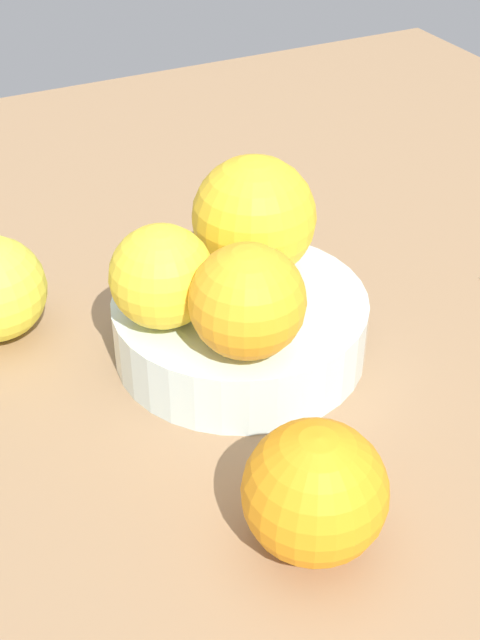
% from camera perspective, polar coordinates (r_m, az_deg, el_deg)
% --- Properties ---
extents(ground_plane, '(1.10, 1.10, 0.02)m').
position_cam_1_polar(ground_plane, '(0.63, 0.00, -2.72)').
color(ground_plane, '#997551').
extents(fruit_bowl, '(0.18, 0.18, 0.04)m').
position_cam_1_polar(fruit_bowl, '(0.61, 0.00, -0.43)').
color(fruit_bowl, silver).
rests_on(fruit_bowl, ground_plane).
extents(orange_in_bowl_0, '(0.07, 0.07, 0.07)m').
position_cam_1_polar(orange_in_bowl_0, '(0.55, -5.04, 2.73)').
color(orange_in_bowl_0, yellow).
rests_on(orange_in_bowl_0, fruit_bowl).
extents(orange_in_bowl_1, '(0.09, 0.09, 0.09)m').
position_cam_1_polar(orange_in_bowl_1, '(0.60, 0.93, 6.76)').
color(orange_in_bowl_1, yellow).
rests_on(orange_in_bowl_1, fruit_bowl).
extents(orange_in_bowl_2, '(0.07, 0.07, 0.07)m').
position_cam_1_polar(orange_in_bowl_2, '(0.53, 0.49, 1.23)').
color(orange_in_bowl_2, '#F9A823').
rests_on(orange_in_bowl_2, fruit_bowl).
extents(orange_loose_1, '(0.08, 0.08, 0.08)m').
position_cam_1_polar(orange_loose_1, '(0.47, 4.93, -11.19)').
color(orange_loose_1, orange).
rests_on(orange_loose_1, ground_plane).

